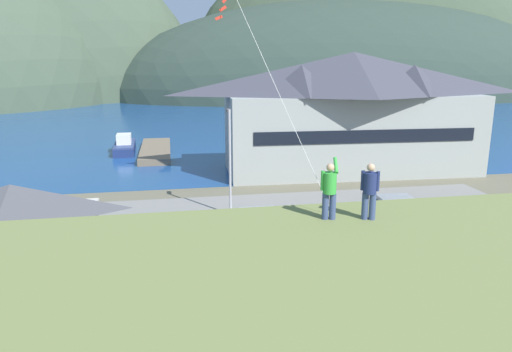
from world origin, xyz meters
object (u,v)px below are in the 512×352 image
object	(u,v)px
storage_shed_near_lot	(15,230)
moored_boat_wharfside	(125,146)
harbor_lodge	(352,110)
parked_car_back_row_left	(260,224)
parking_light_pole	(230,155)
parked_car_lone_by_shed	(396,210)
person_kite_flyer	(330,189)
parked_car_front_row_red	(152,267)
parked_car_mid_row_center	(381,247)
person_companion	(370,190)
wharf_dock	(156,151)

from	to	relation	value
storage_shed_near_lot	moored_boat_wharfside	distance (m)	31.74
harbor_lodge	parked_car_back_row_left	xyz separation A→B (m)	(-11.60, -16.10, -4.71)
harbor_lodge	parking_light_pole	distance (m)	16.92
parked_car_lone_by_shed	parking_light_pole	distance (m)	11.22
harbor_lodge	person_kite_flyer	distance (m)	30.76
parked_car_front_row_red	parked_car_mid_row_center	bearing A→B (deg)	1.86
person_companion	storage_shed_near_lot	bearing A→B (deg)	142.60
storage_shed_near_lot	parked_car_front_row_red	bearing A→B (deg)	-20.91
wharf_dock	moored_boat_wharfside	size ratio (longest dim) A/B	1.87
parked_car_back_row_left	parked_car_front_row_red	bearing A→B (deg)	-141.08
parked_car_mid_row_center	parked_car_back_row_left	size ratio (longest dim) A/B	1.03
harbor_lodge	storage_shed_near_lot	world-z (taller)	harbor_lodge
parked_car_front_row_red	parking_light_pole	world-z (taller)	parking_light_pole
parked_car_lone_by_shed	person_kite_flyer	distance (m)	17.15
wharf_dock	parked_car_front_row_red	world-z (taller)	parked_car_front_row_red
storage_shed_near_lot	parked_car_mid_row_center	size ratio (longest dim) A/B	1.80
parked_car_back_row_left	parking_light_pole	xyz separation A→B (m)	(-1.09, 5.03, 3.10)
parked_car_front_row_red	parked_car_back_row_left	distance (m)	7.63
moored_boat_wharfside	parking_light_pole	distance (m)	26.06
parked_car_front_row_red	harbor_lodge	bearing A→B (deg)	50.00
wharf_dock	moored_boat_wharfside	world-z (taller)	moored_boat_wharfside
storage_shed_near_lot	parked_car_mid_row_center	xyz separation A→B (m)	(17.74, -2.08, -1.34)
wharf_dock	parked_car_back_row_left	world-z (taller)	parked_car_back_row_left
harbor_lodge	wharf_dock	bearing A→B (deg)	147.11
harbor_lodge	parked_car_lone_by_shed	distance (m)	15.91
harbor_lodge	person_kite_flyer	bearing A→B (deg)	-112.59
parked_car_front_row_red	parked_car_back_row_left	bearing A→B (deg)	38.92
parked_car_back_row_left	person_companion	distance (m)	13.69
parked_car_lone_by_shed	person_companion	xyz separation A→B (m)	(-7.99, -13.66, 5.45)
storage_shed_near_lot	parked_car_front_row_red	distance (m)	7.00
storage_shed_near_lot	parking_light_pole	world-z (taller)	parking_light_pole
wharf_dock	person_kite_flyer	size ratio (longest dim) A/B	7.06
parked_car_mid_row_center	parking_light_pole	bearing A→B (deg)	124.46
parked_car_back_row_left	person_companion	size ratio (longest dim) A/B	2.41
harbor_lodge	person_kite_flyer	world-z (taller)	harbor_lodge
parked_car_front_row_red	person_kite_flyer	size ratio (longest dim) A/B	2.29
harbor_lodge	parking_light_pole	xyz separation A→B (m)	(-12.69, -11.07, -1.61)
parked_car_front_row_red	person_companion	bearing A→B (deg)	-48.24
parking_light_pole	parked_car_lone_by_shed	bearing A→B (deg)	-21.20
storage_shed_near_lot	parked_car_lone_by_shed	size ratio (longest dim) A/B	1.82
harbor_lodge	moored_boat_wharfside	bearing A→B (deg)	148.68
person_kite_flyer	person_companion	size ratio (longest dim) A/B	1.07
moored_boat_wharfside	parked_car_mid_row_center	xyz separation A→B (m)	(15.43, -33.69, 0.34)
moored_boat_wharfside	person_companion	world-z (taller)	person_companion
person_companion	wharf_dock	bearing A→B (deg)	100.61
moored_boat_wharfside	parked_car_front_row_red	distance (m)	34.31
person_companion	person_kite_flyer	bearing A→B (deg)	168.73
harbor_lodge	parked_car_mid_row_center	size ratio (longest dim) A/B	5.63
wharf_dock	moored_boat_wharfside	bearing A→B (deg)	157.88
parking_light_pole	parked_car_front_row_red	bearing A→B (deg)	-116.23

